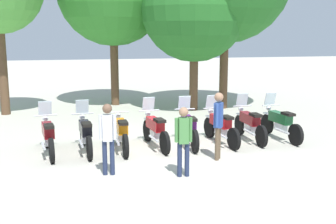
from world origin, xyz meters
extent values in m
plane|color=#BCB7A8|center=(0.00, 0.00, 0.00)|extent=(80.00, 80.00, 0.00)
cylinder|color=black|center=(-3.55, 0.57, 0.32)|extent=(0.19, 0.65, 0.64)
cylinder|color=black|center=(-3.32, -0.97, 0.32)|extent=(0.19, 0.65, 0.64)
cube|color=silver|center=(-3.55, 0.57, 0.66)|extent=(0.17, 0.37, 0.04)
cube|color=maroon|center=(-3.44, -0.15, 0.67)|extent=(0.40, 0.98, 0.30)
cube|color=silver|center=(-3.44, -0.20, 0.40)|extent=(0.28, 0.43, 0.24)
cube|color=black|center=(-3.38, -0.55, 0.86)|extent=(0.30, 0.47, 0.08)
cylinder|color=silver|center=(-3.54, 0.48, 0.64)|extent=(0.08, 0.23, 0.64)
cylinder|color=silver|center=(-3.52, 0.39, 0.97)|extent=(0.62, 0.13, 0.04)
sphere|color=silver|center=(-3.54, 0.52, 0.85)|extent=(0.18, 0.18, 0.16)
cylinder|color=silver|center=(-3.55, -0.52, 0.34)|extent=(0.17, 0.70, 0.07)
cube|color=silver|center=(-3.53, 0.45, 1.17)|extent=(0.38, 0.18, 0.39)
cylinder|color=black|center=(-2.52, 0.60, 0.32)|extent=(0.16, 0.65, 0.64)
cylinder|color=black|center=(-2.38, -0.94, 0.32)|extent=(0.16, 0.65, 0.64)
cube|color=silver|center=(-2.52, 0.60, 0.66)|extent=(0.15, 0.37, 0.04)
cube|color=black|center=(-2.46, -0.12, 0.67)|extent=(0.35, 0.97, 0.30)
cube|color=silver|center=(-2.45, -0.17, 0.40)|extent=(0.26, 0.42, 0.24)
cube|color=black|center=(-2.42, -0.52, 0.86)|extent=(0.28, 0.46, 0.08)
cylinder|color=silver|center=(-2.52, 0.51, 0.64)|extent=(0.07, 0.23, 0.64)
cylinder|color=silver|center=(-2.51, 0.42, 0.97)|extent=(0.62, 0.09, 0.04)
sphere|color=silver|center=(-2.52, 0.55, 0.85)|extent=(0.17, 0.17, 0.16)
cylinder|color=silver|center=(-2.59, -0.49, 0.34)|extent=(0.13, 0.70, 0.07)
cube|color=silver|center=(-2.51, 0.48, 1.17)|extent=(0.37, 0.16, 0.39)
cylinder|color=black|center=(-1.49, 0.61, 0.32)|extent=(0.12, 0.64, 0.64)
cylinder|color=black|center=(-1.45, -0.94, 0.32)|extent=(0.12, 0.64, 0.64)
cube|color=silver|center=(-1.49, 0.61, 0.66)|extent=(0.13, 0.36, 0.04)
cube|color=orange|center=(-1.47, -0.12, 0.67)|extent=(0.28, 0.96, 0.30)
cube|color=silver|center=(-1.47, -0.17, 0.40)|extent=(0.23, 0.41, 0.24)
cube|color=black|center=(-1.46, -0.52, 0.86)|extent=(0.25, 0.45, 0.08)
cylinder|color=silver|center=(-1.49, 0.52, 0.64)|extent=(0.06, 0.23, 0.64)
cylinder|color=silver|center=(-1.49, 0.43, 0.97)|extent=(0.62, 0.05, 0.04)
sphere|color=silver|center=(-1.49, 0.56, 0.85)|extent=(0.16, 0.16, 0.16)
cylinder|color=silver|center=(-1.62, -0.47, 0.34)|extent=(0.09, 0.70, 0.07)
cylinder|color=black|center=(-0.60, 0.67, 0.32)|extent=(0.19, 0.65, 0.64)
cylinder|color=black|center=(-0.38, -0.86, 0.32)|extent=(0.19, 0.65, 0.64)
cube|color=silver|center=(-0.60, 0.67, 0.66)|extent=(0.17, 0.37, 0.04)
cube|color=red|center=(-0.50, -0.05, 0.67)|extent=(0.39, 0.98, 0.30)
cube|color=silver|center=(-0.49, -0.10, 0.40)|extent=(0.27, 0.43, 0.24)
cube|color=black|center=(-0.44, -0.44, 0.86)|extent=(0.30, 0.47, 0.08)
cylinder|color=silver|center=(-0.59, 0.58, 0.64)|extent=(0.08, 0.23, 0.64)
cylinder|color=silver|center=(-0.57, 0.49, 0.97)|extent=(0.62, 0.12, 0.04)
sphere|color=silver|center=(-0.59, 0.62, 0.85)|extent=(0.18, 0.18, 0.16)
cylinder|color=silver|center=(-0.61, -0.42, 0.34)|extent=(0.17, 0.70, 0.07)
cube|color=silver|center=(-0.58, 0.55, 1.17)|extent=(0.37, 0.18, 0.39)
cylinder|color=black|center=(0.53, 0.68, 0.32)|extent=(0.13, 0.64, 0.64)
cylinder|color=black|center=(0.46, -0.87, 0.32)|extent=(0.13, 0.64, 0.64)
cube|color=silver|center=(0.53, 0.68, 0.66)|extent=(0.14, 0.37, 0.04)
cube|color=#59196B|center=(0.49, -0.04, 0.67)|extent=(0.30, 0.96, 0.30)
cube|color=silver|center=(0.49, -0.09, 0.40)|extent=(0.24, 0.41, 0.24)
cube|color=black|center=(0.47, -0.44, 0.86)|extent=(0.26, 0.45, 0.08)
cylinder|color=silver|center=(0.52, 0.59, 0.64)|extent=(0.06, 0.23, 0.64)
cylinder|color=silver|center=(0.52, 0.50, 0.97)|extent=(0.62, 0.06, 0.04)
sphere|color=silver|center=(0.52, 0.63, 0.85)|extent=(0.17, 0.17, 0.16)
cylinder|color=silver|center=(0.32, -0.39, 0.34)|extent=(0.10, 0.70, 0.07)
cube|color=silver|center=(0.52, 0.56, 1.17)|extent=(0.37, 0.15, 0.39)
cylinder|color=black|center=(1.37, 0.67, 0.32)|extent=(0.19, 0.65, 0.64)
cylinder|color=black|center=(1.58, -0.87, 0.32)|extent=(0.19, 0.65, 0.64)
cube|color=silver|center=(1.37, 0.67, 0.66)|extent=(0.17, 0.37, 0.04)
cube|color=red|center=(1.47, -0.05, 0.67)|extent=(0.39, 0.98, 0.30)
cube|color=silver|center=(1.47, -0.10, 0.40)|extent=(0.27, 0.43, 0.24)
cube|color=black|center=(1.52, -0.44, 0.86)|extent=(0.30, 0.47, 0.08)
cylinder|color=silver|center=(1.38, 0.58, 0.64)|extent=(0.08, 0.23, 0.64)
cylinder|color=silver|center=(1.39, 0.49, 0.97)|extent=(0.62, 0.12, 0.04)
sphere|color=silver|center=(1.37, 0.62, 0.85)|extent=(0.18, 0.18, 0.16)
cylinder|color=silver|center=(1.35, -0.42, 0.34)|extent=(0.17, 0.70, 0.07)
cube|color=silver|center=(1.38, 0.55, 1.17)|extent=(0.37, 0.18, 0.39)
cylinder|color=black|center=(2.43, 0.83, 0.32)|extent=(0.12, 0.64, 0.64)
cylinder|color=black|center=(2.47, -0.72, 0.32)|extent=(0.12, 0.64, 0.64)
cube|color=silver|center=(2.43, 0.83, 0.66)|extent=(0.13, 0.36, 0.04)
cube|color=maroon|center=(2.45, 0.10, 0.67)|extent=(0.29, 0.96, 0.30)
cube|color=silver|center=(2.45, 0.05, 0.40)|extent=(0.23, 0.41, 0.24)
cube|color=black|center=(2.46, -0.30, 0.86)|extent=(0.25, 0.45, 0.08)
cylinder|color=silver|center=(2.44, 0.74, 0.64)|extent=(0.06, 0.23, 0.64)
cylinder|color=silver|center=(2.44, 0.65, 0.97)|extent=(0.62, 0.05, 0.04)
sphere|color=silver|center=(2.43, 0.78, 0.85)|extent=(0.16, 0.16, 0.16)
cylinder|color=silver|center=(2.30, -0.25, 0.34)|extent=(0.09, 0.70, 0.07)
cube|color=silver|center=(2.44, 0.71, 1.17)|extent=(0.36, 0.14, 0.39)
cylinder|color=black|center=(3.35, 0.76, 0.32)|extent=(0.17, 0.65, 0.64)
cylinder|color=black|center=(3.52, -0.78, 0.32)|extent=(0.17, 0.65, 0.64)
cube|color=silver|center=(3.35, 0.76, 0.66)|extent=(0.16, 0.37, 0.04)
cube|color=#1E6033|center=(3.43, 0.04, 0.67)|extent=(0.36, 0.97, 0.30)
cube|color=silver|center=(3.44, -0.01, 0.40)|extent=(0.26, 0.42, 0.24)
cube|color=black|center=(3.47, -0.36, 0.86)|extent=(0.29, 0.46, 0.08)
cylinder|color=silver|center=(3.36, 0.67, 0.64)|extent=(0.07, 0.23, 0.64)
cylinder|color=silver|center=(3.37, 0.58, 0.97)|extent=(0.62, 0.10, 0.04)
sphere|color=silver|center=(3.36, 0.71, 0.85)|extent=(0.18, 0.18, 0.16)
cylinder|color=silver|center=(3.31, -0.32, 0.34)|extent=(0.15, 0.70, 0.07)
cube|color=silver|center=(3.36, 0.64, 1.17)|extent=(0.37, 0.17, 0.39)
cylinder|color=#232D4C|center=(-0.24, -2.66, 0.39)|extent=(0.12, 0.12, 0.78)
cylinder|color=#232D4C|center=(-0.41, -2.64, 0.39)|extent=(0.12, 0.12, 0.78)
cube|color=#4C8C47|center=(-0.33, -2.65, 1.08)|extent=(0.24, 0.22, 0.59)
cylinder|color=#4C8C47|center=(-0.17, -2.66, 1.09)|extent=(0.09, 0.09, 0.56)
cylinder|color=#4C8C47|center=(-0.49, -2.63, 1.09)|extent=(0.09, 0.09, 0.56)
sphere|color=#A87A5B|center=(-0.33, -2.65, 1.51)|extent=(0.23, 0.23, 0.21)
cylinder|color=brown|center=(0.91, -1.50, 0.43)|extent=(0.15, 0.15, 0.85)
cylinder|color=brown|center=(0.82, -1.64, 0.43)|extent=(0.15, 0.15, 0.85)
cube|color=#33519E|center=(0.87, -1.57, 1.17)|extent=(0.29, 0.29, 0.64)
cylinder|color=#33519E|center=(0.95, -1.43, 1.19)|extent=(0.11, 0.11, 0.61)
cylinder|color=#33519E|center=(0.78, -1.70, 1.19)|extent=(0.11, 0.11, 0.61)
sphere|color=#A87A5B|center=(0.87, -1.57, 1.64)|extent=(0.32, 0.32, 0.23)
cylinder|color=#232D4C|center=(-1.90, -2.19, 0.41)|extent=(0.13, 0.13, 0.81)
cylinder|color=#232D4C|center=(-2.07, -2.16, 0.41)|extent=(0.13, 0.13, 0.81)
cube|color=silver|center=(-1.99, -2.17, 1.11)|extent=(0.25, 0.24, 0.61)
cylinder|color=silver|center=(-1.83, -2.20, 1.13)|extent=(0.09, 0.09, 0.58)
cylinder|color=silver|center=(-2.14, -2.14, 1.13)|extent=(0.09, 0.09, 0.58)
sphere|color=brown|center=(-1.99, -2.17, 1.56)|extent=(0.26, 0.26, 0.22)
cylinder|color=brown|center=(-5.48, 6.02, 1.85)|extent=(0.36, 0.36, 3.69)
cylinder|color=brown|center=(-0.96, 7.37, 1.68)|extent=(0.36, 0.36, 3.36)
cylinder|color=brown|center=(2.16, 5.35, 1.34)|extent=(0.36, 0.36, 2.69)
sphere|color=#236623|center=(2.16, 5.35, 4.23)|extent=(4.40, 4.40, 4.40)
cylinder|color=brown|center=(3.54, 5.53, 1.80)|extent=(0.36, 0.36, 3.59)
camera|label=1|loc=(-2.62, -11.54, 3.26)|focal=44.85mm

